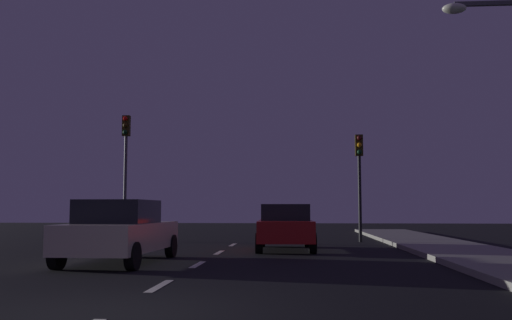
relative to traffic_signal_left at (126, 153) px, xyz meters
The scene contains 10 objects.
ground_plane 11.11m from the traffic_signal_left, 61.58° to the right, with size 80.00×80.00×0.00m, color black.
sidewalk_curb_right 15.93m from the traffic_signal_left, 36.37° to the right, with size 3.00×40.00×0.15m, color gray.
lane_stripe_second 14.95m from the traffic_signal_left, 69.90° to the right, with size 0.16×1.60×0.01m, color silver.
lane_stripe_third 11.61m from the traffic_signal_left, 63.07° to the right, with size 0.16×1.60×0.01m, color silver.
lane_stripe_fourth 8.65m from the traffic_signal_left, 50.29° to the right, with size 0.16×1.60×0.01m, color silver.
lane_stripe_fifth 6.62m from the traffic_signal_left, 23.74° to the right, with size 0.16×1.60×0.01m, color silver.
traffic_signal_left is the anchor object (origin of this frame).
traffic_signal_right 10.10m from the traffic_signal_left, ahead, with size 0.32×0.38×4.51m.
car_stopped_ahead 9.01m from the traffic_signal_left, 34.02° to the right, with size 2.00×4.30×1.53m.
car_adjacent_lane 10.41m from the traffic_signal_left, 72.97° to the right, with size 2.07×4.60×1.60m.
Camera 1 is at (2.44, -7.25, 1.37)m, focal length 38.72 mm.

